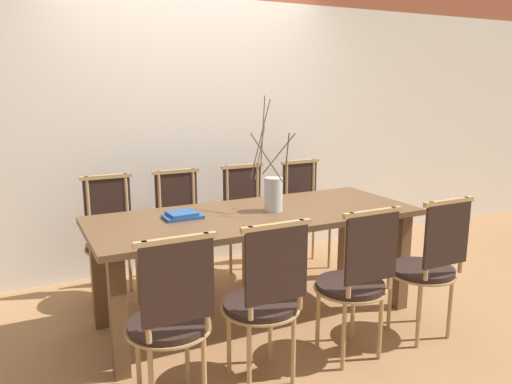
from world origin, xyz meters
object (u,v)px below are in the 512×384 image
object	(u,v)px
chair_near_center	(356,278)
chair_far_center	(248,218)
book_stack	(182,215)
vase_centerpiece	(273,193)
dining_table	(256,228)

from	to	relation	value
chair_near_center	chair_far_center	xyz separation A→B (m)	(0.02, 1.54, 0.00)
chair_far_center	book_stack	xyz separation A→B (m)	(-0.81, -0.67, 0.27)
chair_far_center	vase_centerpiece	size ratio (longest dim) A/B	1.21
dining_table	book_stack	size ratio (longest dim) A/B	8.94
chair_near_center	book_stack	size ratio (longest dim) A/B	3.80
chair_near_center	vase_centerpiece	bearing A→B (deg)	100.91
chair_near_center	vase_centerpiece	world-z (taller)	vase_centerpiece
chair_far_center	vase_centerpiece	bearing A→B (deg)	77.53
dining_table	vase_centerpiece	size ratio (longest dim) A/B	2.84
chair_near_center	book_stack	world-z (taller)	chair_near_center
dining_table	chair_near_center	distance (m)	0.83
vase_centerpiece	dining_table	bearing A→B (deg)	179.86
dining_table	chair_near_center	world-z (taller)	chair_near_center
dining_table	chair_far_center	distance (m)	0.84
chair_near_center	book_stack	xyz separation A→B (m)	(-0.78, 0.86, 0.27)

